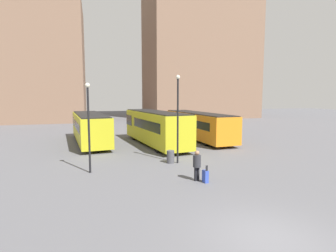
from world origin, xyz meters
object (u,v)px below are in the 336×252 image
Objects in this scene: bus_1 at (155,126)px; traveler at (197,163)px; suitcase at (205,176)px; trash_bin at (170,157)px; bus_2 at (197,124)px; lamp_post_0 at (178,112)px; bus_0 at (90,127)px; lamp_post_1 at (89,120)px.

bus_1 is 6.93× the size of traveler.
suitcase is (0.31, -0.41, -0.64)m from traveler.
trash_bin is at bearing -0.94° from suitcase.
bus_1 reaches higher than bus_2.
bus_0 is at bearing 120.14° from lamp_post_0.
bus_2 is 2.14× the size of lamp_post_0.
bus_1 is at bearing 85.14° from trash_bin.
bus_0 is 2.19× the size of lamp_post_1.
bus_2 is at bearing -30.70° from traveler.
suitcase is at bearing 156.19° from bus_2.
bus_2 is 14.40m from traveler.
bus_2 reaches higher than traveler.
bus_0 is at bearing 90.39° from lamp_post_1.
bus_2 is 14.82× the size of trash_bin.
lamp_post_1 reaches higher than trash_bin.
suitcase is at bearing -82.59° from trash_bin.
bus_2 is at bearing -28.96° from suitcase.
bus_1 is at bearing 88.88° from lamp_post_0.
lamp_post_0 is at bearing 171.49° from bus_1.
bus_0 is 11.59m from lamp_post_0.
bus_0 is at bearing 13.56° from traveler.
bus_1 is at bearing 109.21° from bus_2.
suitcase is at bearing -31.35° from lamp_post_1.
trash_bin is (-0.61, -7.18, -1.28)m from bus_1.
bus_2 reaches higher than suitcase.
lamp_post_1 is at bearing 173.83° from bus_0.
bus_2 is at bearing 42.98° from lamp_post_1.
bus_2 is at bearing -74.98° from bus_1.
trash_bin is (-0.26, 4.01, -0.54)m from traveler.
lamp_post_0 reaches higher than bus_0.
bus_1 reaches higher than suitcase.
lamp_post_0 reaches higher than trash_bin.
bus_2 is at bearing -99.01° from bus_0.
trash_bin is at bearing 164.46° from lamp_post_0.
suitcase is at bearing -151.06° from traveler.
lamp_post_0 is at bearing -156.42° from bus_0.
bus_2 is at bearing 58.33° from trash_bin.
lamp_post_0 is (0.20, 3.88, 2.48)m from traveler.
bus_1 is at bearing 54.26° from lamp_post_1.
traveler reaches higher than trash_bin.
bus_0 is at bearing 58.91° from bus_1.
suitcase is at bearing -88.55° from lamp_post_0.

